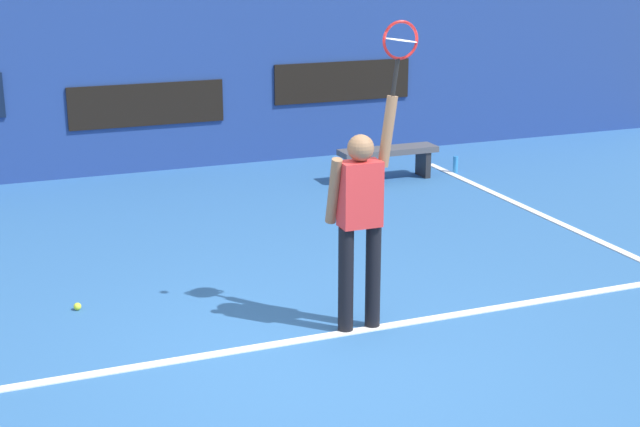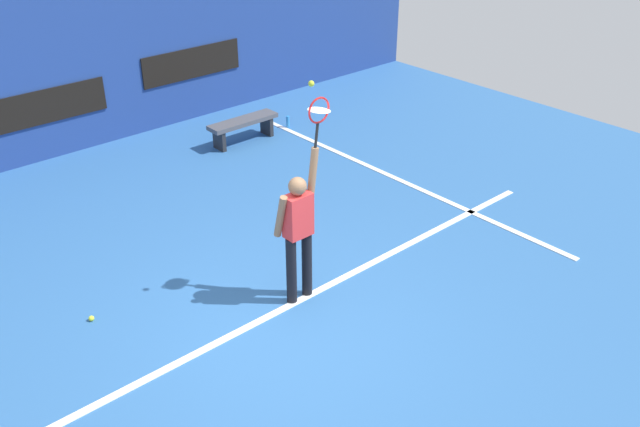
{
  "view_description": "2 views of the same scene",
  "coord_description": "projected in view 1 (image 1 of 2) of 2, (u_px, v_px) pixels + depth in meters",
  "views": [
    {
      "loc": [
        -2.43,
        -6.2,
        3.17
      ],
      "look_at": [
        0.27,
        0.62,
        0.99
      ],
      "focal_mm": 51.28,
      "sensor_mm": 36.0,
      "label": 1
    },
    {
      "loc": [
        -4.07,
        -5.18,
        5.21
      ],
      "look_at": [
        0.87,
        0.38,
        1.09
      ],
      "focal_mm": 39.16,
      "sensor_mm": 36.0,
      "label": 2
    }
  ],
  "objects": [
    {
      "name": "back_wall",
      "position": [
        143.0,
        50.0,
        12.76
      ],
      "size": [
        18.0,
        0.2,
        3.46
      ],
      "primitive_type": "cube",
      "color": "navy",
      "rests_on": "ground_plane"
    },
    {
      "name": "tennis_player",
      "position": [
        360.0,
        215.0,
        7.52
      ],
      "size": [
        0.57,
        0.31,
        1.99
      ],
      "color": "black",
      "rests_on": "ground_plane"
    },
    {
      "name": "court_bench",
      "position": [
        388.0,
        156.0,
        12.62
      ],
      "size": [
        1.4,
        0.36,
        0.45
      ],
      "color": "#4C4C51",
      "rests_on": "ground_plane"
    },
    {
      "name": "sponsor_banner_center",
      "position": [
        147.0,
        105.0,
        12.87
      ],
      "size": [
        2.2,
        0.03,
        0.6
      ],
      "primitive_type": "cube",
      "color": "black"
    },
    {
      "name": "water_bottle",
      "position": [
        455.0,
        165.0,
        13.06
      ],
      "size": [
        0.07,
        0.07,
        0.24
      ],
      "primitive_type": "cylinder",
      "color": "#338CD8",
      "rests_on": "ground_plane"
    },
    {
      "name": "court_baseline",
      "position": [
        303.0,
        340.0,
        7.57
      ],
      "size": [
        10.0,
        0.1,
        0.01
      ],
      "primitive_type": "cube",
      "color": "white",
      "rests_on": "ground_plane"
    },
    {
      "name": "sponsor_banner_starboard",
      "position": [
        343.0,
        81.0,
        13.88
      ],
      "size": [
        2.2,
        0.03,
        0.6
      ],
      "primitive_type": "cube",
      "color": "black"
    },
    {
      "name": "court_sideline",
      "position": [
        575.0,
        230.0,
        10.46
      ],
      "size": [
        0.1,
        7.0,
        0.01
      ],
      "primitive_type": "cube",
      "color": "white",
      "rests_on": "ground_plane"
    },
    {
      "name": "spare_ball",
      "position": [
        77.0,
        306.0,
        8.19
      ],
      "size": [
        0.07,
        0.07,
        0.07
      ],
      "primitive_type": "sphere",
      "color": "#CCE033",
      "rests_on": "ground_plane"
    },
    {
      "name": "ground_plane",
      "position": [
        317.0,
        356.0,
        7.28
      ],
      "size": [
        18.0,
        18.0,
        0.0
      ],
      "primitive_type": "plane",
      "color": "#2D609E"
    },
    {
      "name": "tennis_racket",
      "position": [
        400.0,
        44.0,
        7.24
      ],
      "size": [
        0.35,
        0.27,
        0.62
      ],
      "color": "black"
    }
  ]
}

